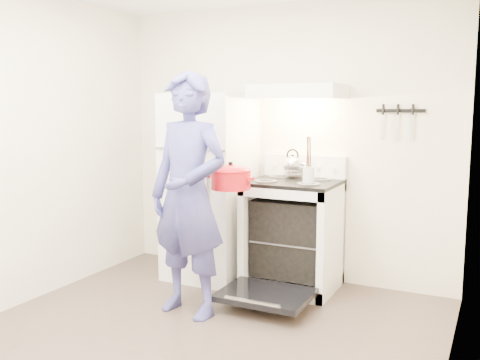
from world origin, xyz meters
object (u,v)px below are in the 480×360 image
dutch_oven (231,180)px  tea_kettle (292,164)px  refrigerator (210,186)px  person (189,195)px  stove_body (293,236)px

dutch_oven → tea_kettle: bearing=73.2°
refrigerator → tea_kettle: (0.73, 0.20, 0.23)m
refrigerator → person: 0.92m
stove_body → tea_kettle: 0.65m
stove_body → dutch_oven: (-0.31, -0.59, 0.55)m
refrigerator → stove_body: size_ratio=1.85×
stove_body → person: bearing=-119.5°
refrigerator → dutch_oven: bearing=-48.3°
refrigerator → tea_kettle: size_ratio=6.59×
tea_kettle → person: (-0.43, -1.07, -0.16)m
refrigerator → tea_kettle: refrigerator is taller
stove_body → dutch_oven: size_ratio=2.39×
refrigerator → person: size_ratio=0.92×
refrigerator → stove_body: refrigerator is taller
tea_kettle → dutch_oven: bearing=-106.8°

